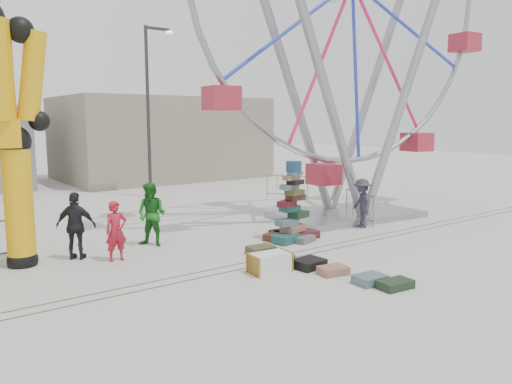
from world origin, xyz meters
TOP-DOWN VIEW (x-y plane):
  - ground at (0.00, 0.00)m, footprint 90.00×90.00m
  - track_line_near at (0.00, 0.60)m, footprint 40.00×0.04m
  - track_line_far at (0.00, 1.00)m, footprint 40.00×0.04m
  - building_right at (7.00, 20.00)m, footprint 12.00×8.00m
  - lamp_post_right at (3.09, 13.00)m, footprint 1.41×0.25m
  - suitcase_tower at (2.76, 2.22)m, footprint 1.72×1.51m
  - ferris_wheel at (6.78, 3.72)m, footprint 13.01×3.75m
  - steamer_trunk at (0.16, 0.00)m, footprint 1.04×0.66m
  - row_case_0 at (0.99, 1.46)m, footprint 0.76×0.58m
  - row_case_1 at (0.95, 0.59)m, footprint 0.72×0.64m
  - row_case_2 at (1.15, -0.33)m, footprint 0.78×0.65m
  - row_case_3 at (1.28, -1.05)m, footprint 0.75×0.59m
  - row_case_4 at (1.45, -2.03)m, footprint 0.74×0.58m
  - row_case_5 at (1.64, -2.59)m, footprint 0.82×0.54m
  - barricade_wheel_front at (6.55, 2.87)m, footprint 0.76×1.92m
  - barricade_wheel_back at (7.91, 8.58)m, footprint 1.17×1.74m
  - pedestrian_red at (-2.46, 3.17)m, footprint 0.58×0.39m
  - pedestrian_green at (-1.04, 4.07)m, footprint 1.10×1.15m
  - pedestrian_black at (-3.26, 3.94)m, footprint 1.10×1.00m
  - pedestrian_grey at (5.82, 2.12)m, footprint 1.02×1.25m

SIDE VIEW (x-z plane):
  - ground at x=0.00m, z-range 0.00..0.00m
  - track_line_near at x=0.00m, z-range 0.00..0.01m
  - track_line_far at x=0.00m, z-range 0.00..0.01m
  - row_case_1 at x=0.95m, z-range 0.00..0.19m
  - row_case_5 at x=1.64m, z-range 0.00..0.19m
  - row_case_3 at x=1.28m, z-range 0.00..0.19m
  - row_case_4 at x=1.45m, z-range 0.00..0.20m
  - row_case_0 at x=0.99m, z-range 0.00..0.21m
  - row_case_2 at x=1.15m, z-range 0.00..0.23m
  - steamer_trunk at x=0.16m, z-range 0.00..0.47m
  - barricade_wheel_front at x=6.55m, z-range 0.00..1.10m
  - barricade_wheel_back at x=7.91m, z-range 0.00..1.10m
  - suitcase_tower at x=2.76m, z-range -0.54..1.90m
  - pedestrian_red at x=-2.46m, z-range 0.00..1.59m
  - pedestrian_grey at x=5.82m, z-range 0.00..1.69m
  - pedestrian_black at x=-3.26m, z-range 0.00..1.80m
  - pedestrian_green at x=-1.04m, z-range 0.00..1.87m
  - building_right at x=7.00m, z-range 0.00..5.00m
  - lamp_post_right at x=3.09m, z-range 0.48..8.48m
  - ferris_wheel at x=6.78m, z-range -0.12..15.04m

